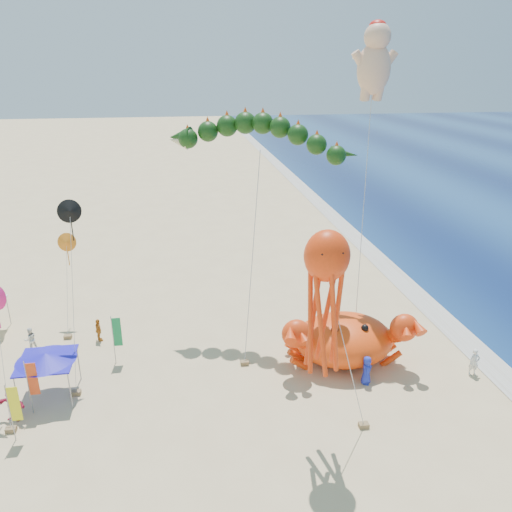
{
  "coord_description": "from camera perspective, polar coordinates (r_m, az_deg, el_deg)",
  "views": [
    {
      "loc": [
        -6.36,
        -25.59,
        17.22
      ],
      "look_at": [
        -2.0,
        2.0,
        6.5
      ],
      "focal_mm": 35.0,
      "sensor_mm": 36.0,
      "label": 1
    }
  ],
  "objects": [
    {
      "name": "feather_flags",
      "position": [
        30.23,
        -24.36,
        -11.3
      ],
      "size": [
        9.6,
        6.35,
        3.2
      ],
      "color": "gray",
      "rests_on": "ground"
    },
    {
      "name": "ground",
      "position": [
        31.5,
        4.26,
        -12.22
      ],
      "size": [
        320.0,
        320.0,
        0.0
      ],
      "primitive_type": "plane",
      "color": "#D1B784",
      "rests_on": "ground"
    },
    {
      "name": "octopus_kite",
      "position": [
        22.08,
        7.91,
        -4.06
      ],
      "size": [
        3.79,
        1.81,
        10.78
      ],
      "color": "#F1390C",
      "rests_on": "ground"
    },
    {
      "name": "small_kites",
      "position": [
        31.17,
        -24.98,
        -0.93
      ],
      "size": [
        8.06,
        13.27,
        10.4
      ],
      "color": "orange",
      "rests_on": "ground"
    },
    {
      "name": "beachgoers",
      "position": [
        30.13,
        -12.73,
        -12.48
      ],
      "size": [
        27.42,
        8.51,
        1.83
      ],
      "color": "#202FBF",
      "rests_on": "ground"
    },
    {
      "name": "canopy_blue",
      "position": [
        29.76,
        -22.9,
        -10.63
      ],
      "size": [
        3.2,
        3.2,
        2.71
      ],
      "color": "gray",
      "rests_on": "ground"
    },
    {
      "name": "cherub_kite",
      "position": [
        33.62,
        13.43,
        21.0
      ],
      "size": [
        2.59,
        4.63,
        19.76
      ],
      "color": "#E9B38E",
      "rests_on": "ground"
    },
    {
      "name": "crab_inflatable",
      "position": [
        31.4,
        10.09,
        -9.24
      ],
      "size": [
        8.18,
        5.28,
        3.58
      ],
      "color": "#FF450D",
      "rests_on": "ground"
    },
    {
      "name": "dragon_kite",
      "position": [
        31.7,
        0.17,
        12.95
      ],
      "size": [
        11.67,
        8.38,
        14.08
      ],
      "color": "black",
      "rests_on": "ground"
    },
    {
      "name": "foam_strip",
      "position": [
        35.89,
        23.55,
        -9.6
      ],
      "size": [
        320.0,
        320.0,
        0.0
      ],
      "primitive_type": "plane",
      "color": "silver",
      "rests_on": "ground"
    }
  ]
}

